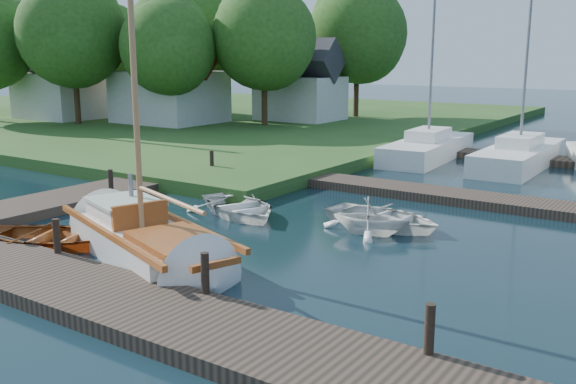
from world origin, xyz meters
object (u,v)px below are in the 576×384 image
Objects in this scene: mooring_post_4 at (111,181)px; mooring_post_5 at (212,161)px; tender_a at (239,203)px; tender_c at (383,214)px; house_b at (63,84)px; tree_7 at (358,32)px; tree_5 at (111,45)px; house_c at (300,88)px; mooring_post_3 at (429,329)px; tender_b at (371,214)px; tree_4 at (207,31)px; mooring_post_2 at (205,273)px; marina_boat_0 at (428,147)px; tree_3 at (265,36)px; marina_boat_1 at (519,154)px; tree_2 at (169,45)px; tree_6 at (16,42)px; tree_1 at (73,32)px; house_a at (169,83)px; sailboat at (149,245)px; dinghy at (49,233)px; mooring_post_1 at (57,236)px.

mooring_post_4 and mooring_post_5 have the same top height.
tender_a reaches higher than tender_c.
tree_7 is at bearing 36.98° from house_b.
tree_5 reaches higher than house_b.
house_c is at bearing 29.74° from house_b.
tender_c is 0.43× the size of tree_5.
tender_b is (-4.25, 6.42, -0.15)m from mooring_post_3.
tree_4 is 1.03× the size of tree_7.
house_c is at bearing 119.86° from mooring_post_2.
tree_4 is (-20.13, 7.82, 5.79)m from marina_boat_0.
mooring_post_4 is (-8.50, 5.00, 0.00)m from mooring_post_2.
tree_7 is (-13.75, 24.63, 5.65)m from tender_b.
mooring_post_2 is at bearing -56.08° from tree_3.
mooring_post_2 is 0.08× the size of marina_boat_1.
marina_boat_0 is 16.79m from tree_2.
tree_6 is (-37.68, 13.78, 5.28)m from tender_c.
marina_boat_1 is at bearing -39.37° from tree_7.
mooring_post_5 is at bearing -76.64° from tree_7.
tree_1 is at bearing 146.23° from mooring_post_2.
mooring_post_2 is 7.22m from tender_a.
marina_boat_0 is at bearing -3.06° from tree_6.
tree_3 is at bearing 51.79° from tender_c.
tree_4 reaches higher than house_a.
house_a is (-18.37, 19.49, 2.62)m from sailboat.
house_b is 14.89m from tree_3.
tender_b reaches higher than mooring_post_4.
house_a is at bearing -161.15° from tree_3.
house_a is at bearing -0.18° from tree_6.
tender_c is 0.37× the size of tree_7.
tree_3 reaches higher than tree_5.
mooring_post_4 is at bearing 156.28° from marina_boat_0.
dinghy is 37.92m from tree_6.
mooring_post_1 and mooring_post_5 have the same top height.
house_c is at bearing -0.36° from tree_4.
tree_2 is at bearing 86.74° from marina_boat_0.
marina_boat_1 reaches higher than house_a.
marina_boat_0 is at bearing 23.51° from tender_c.
tender_a is 37.11m from tree_6.
tender_b is 0.23× the size of tree_1.
tree_4 reaches higher than house_b.
tree_5 is (-2.00, 6.05, 2.65)m from house_b.
tree_1 reaches higher than house_a.
tree_3 is at bearing 68.62° from marina_boat_0.
marina_boat_0 is 16.55m from tree_7.
sailboat is 31.85m from tree_7.
tree_1 reaches higher than sailboat.
mooring_post_1 is 1.00× the size of mooring_post_5.
marina_boat_1 is at bearing -4.14° from house_a.
tree_4 is at bearing -158.20° from tree_7.
tree_7 reaches higher than tender_b.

